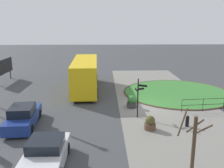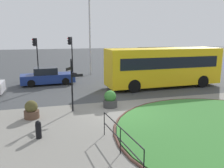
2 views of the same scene
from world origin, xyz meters
TOP-DOWN VIEW (x-y plane):
  - ground at (0.00, 0.00)m, footprint 120.00×120.00m
  - sidewalk_paving at (0.00, -1.86)m, footprint 32.00×8.28m
  - grass_island at (3.96, -3.88)m, footprint 10.49×10.49m
  - grass_kerb_ring at (3.96, -3.88)m, footprint 10.80×10.80m
  - signpost_directional at (-2.63, 0.96)m, footprint 0.99×0.75m
  - bollard_foreground at (-4.43, -2.19)m, footprint 0.25×0.25m
  - railing_grass_edge at (-1.51, -4.40)m, footprint 0.37×3.58m
  - bus_yellow at (5.31, 5.46)m, footprint 9.63×2.72m
  - car_near_lane at (-9.04, 6.40)m, footprint 3.96×1.96m
  - car_far_lane at (-3.97, 9.07)m, footprint 4.64×2.01m
  - billboard_left at (9.37, 15.39)m, footprint 4.90×0.26m
  - planter_near_signpost at (-4.85, 0.45)m, footprint 0.78×0.78m
  - planter_kerbside at (-0.39, 1.19)m, footprint 0.84×0.84m
  - street_tree_bare at (-9.78, -0.65)m, footprint 1.22×1.53m

SIDE VIEW (x-z plane):
  - ground at x=0.00m, z-range 0.00..0.00m
  - sidewalk_paving at x=0.00m, z-range 0.00..0.02m
  - grass_island at x=3.96m, z-range 0.00..0.10m
  - grass_kerb_ring at x=3.96m, z-range 0.00..0.11m
  - bollard_foreground at x=-4.43m, z-range 0.01..0.81m
  - planter_near_signpost at x=-4.85m, z-range -0.05..0.92m
  - planter_kerbside at x=-0.39m, z-range -0.05..1.00m
  - car_near_lane at x=-9.04m, z-range -0.05..1.36m
  - car_far_lane at x=-3.97m, z-range -0.07..1.43m
  - railing_grass_edge at x=-1.51m, z-range 0.17..1.24m
  - street_tree_bare at x=-9.78m, z-range 0.12..3.11m
  - bus_yellow at x=5.31m, z-range 0.12..3.32m
  - signpost_directional at x=-2.63m, z-range 0.22..3.23m
  - billboard_left at x=9.37m, z-range 0.46..3.18m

